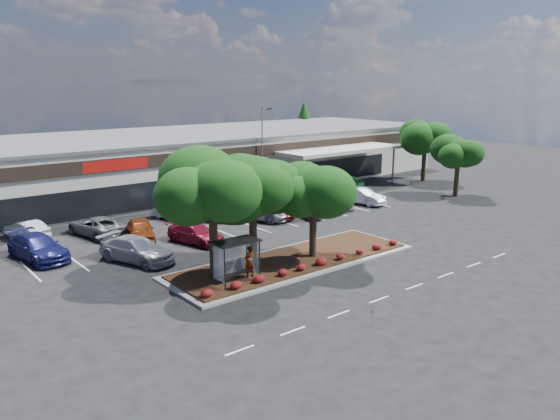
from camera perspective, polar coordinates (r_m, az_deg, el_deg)
ground at (r=36.00m, az=8.01°, el=-6.42°), size 160.00×160.00×0.00m
retail_store at (r=62.80m, az=-15.04°, el=4.65°), size 80.40×25.20×6.25m
landscape_island at (r=37.38m, az=1.41°, el=-5.34°), size 18.00×6.00×0.26m
lane_markings at (r=43.33m, az=-2.21°, el=-2.89°), size 33.12×20.06×0.01m
shrub_row at (r=35.77m, az=3.60°, el=-5.58°), size 17.00×0.80×0.50m
bus_shelter at (r=32.75m, az=-4.76°, el=-4.08°), size 2.75×1.55×2.59m
island_tree_west at (r=33.24m, az=-7.03°, el=-0.48°), size 7.20×7.20×7.89m
island_tree_mid at (r=35.77m, az=-2.86°, el=0.11°), size 6.60×6.60×7.32m
island_tree_east at (r=37.19m, az=3.50°, el=-0.03°), size 5.80×5.80×6.50m
tree_east_near at (r=61.33m, az=18.05°, el=4.35°), size 5.60×5.60×6.51m
tree_east_far at (r=69.85m, az=14.87°, el=6.03°), size 6.40×6.40×7.62m
conifer_north_east at (r=89.56m, az=2.49°, el=8.39°), size 3.96×3.96×9.00m
person_waiting at (r=33.78m, az=-3.21°, el=-5.40°), size 0.72×0.48×1.98m
light_pole at (r=58.78m, az=-1.79°, el=5.56°), size 1.43×0.53×9.48m
survey_stake at (r=28.25m, az=9.58°, el=-10.84°), size 0.07×0.14×0.91m
car_0 at (r=41.41m, az=-23.97°, el=-3.59°), size 3.31×6.23×1.72m
car_1 at (r=38.74m, az=-14.76°, el=-4.02°), size 4.23×6.18×1.66m
car_2 at (r=43.80m, az=-14.36°, el=-2.02°), size 3.45×5.18×1.64m
car_3 at (r=42.17m, az=-8.75°, el=-2.47°), size 3.29×5.39×1.46m
car_4 at (r=48.89m, az=-2.09°, el=-0.03°), size 4.89×6.53×1.65m
car_5 at (r=49.56m, az=-1.03°, el=0.14°), size 3.29×6.04×1.61m
car_6 at (r=50.00m, az=2.65°, el=0.16°), size 2.51×4.70×1.47m
car_7 at (r=53.64m, az=5.21°, el=1.05°), size 2.51×5.42×1.53m
car_8 at (r=55.70m, az=8.60°, el=1.44°), size 2.25×4.96×1.58m
car_9 at (r=47.17m, az=-24.94°, el=-1.89°), size 2.62×4.68×1.46m
car_10 at (r=46.21m, az=-18.66°, el=-1.59°), size 3.57×5.91×1.53m
car_11 at (r=49.77m, az=-11.07°, el=-0.15°), size 2.64×4.63×1.44m
car_12 at (r=49.82m, az=-8.49°, el=0.10°), size 3.52×5.34×1.66m
car_13 at (r=49.80m, az=-6.63°, el=-0.05°), size 2.23×4.78×1.33m
car_14 at (r=58.32m, az=-1.23°, el=1.99°), size 2.51×4.82×1.33m
car_15 at (r=55.87m, az=2.67°, el=1.58°), size 1.96×4.53×1.52m
car_16 at (r=62.03m, az=3.92°, el=2.77°), size 4.57×6.31×1.60m
car_17 at (r=64.27m, az=6.93°, el=2.97°), size 2.01×4.77×1.38m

